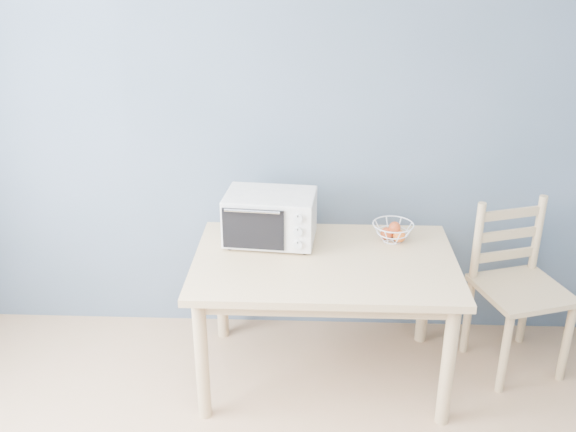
{
  "coord_description": "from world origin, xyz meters",
  "views": [
    {
      "loc": [
        0.26,
        -1.33,
        2.34
      ],
      "look_at": [
        0.13,
        1.85,
        0.93
      ],
      "focal_mm": 40.0,
      "sensor_mm": 36.0,
      "label": 1
    }
  ],
  "objects_px": {
    "toaster_oven": "(267,217)",
    "dining_table": "(324,276)",
    "fruit_basket": "(393,231)",
    "dining_chair": "(516,290)"
  },
  "relations": [
    {
      "from": "dining_table",
      "to": "toaster_oven",
      "type": "xyz_separation_m",
      "value": [
        -0.32,
        0.2,
        0.25
      ]
    },
    {
      "from": "dining_table",
      "to": "dining_chair",
      "type": "distance_m",
      "value": 1.12
    },
    {
      "from": "dining_table",
      "to": "dining_chair",
      "type": "bearing_deg",
      "value": 9.34
    },
    {
      "from": "toaster_oven",
      "to": "dining_table",
      "type": "bearing_deg",
      "value": -26.62
    },
    {
      "from": "fruit_basket",
      "to": "dining_table",
      "type": "bearing_deg",
      "value": -148.03
    },
    {
      "from": "dining_chair",
      "to": "dining_table",
      "type": "bearing_deg",
      "value": 171.58
    },
    {
      "from": "fruit_basket",
      "to": "dining_chair",
      "type": "bearing_deg",
      "value": -4.73
    },
    {
      "from": "toaster_oven",
      "to": "dining_chair",
      "type": "xyz_separation_m",
      "value": [
        1.42,
        -0.02,
        -0.42
      ]
    },
    {
      "from": "dining_table",
      "to": "fruit_basket",
      "type": "bearing_deg",
      "value": 31.97
    },
    {
      "from": "toaster_oven",
      "to": "fruit_basket",
      "type": "height_order",
      "value": "toaster_oven"
    }
  ]
}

